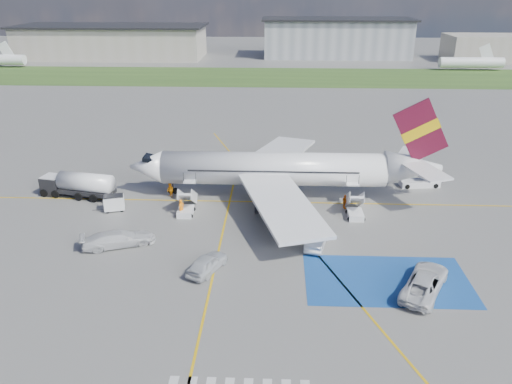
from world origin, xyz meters
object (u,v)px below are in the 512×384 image
(car_silver_a, at_px, (207,263))
(car_silver_b, at_px, (317,239))
(airliner, at_px, (286,169))
(gpu_cart, at_px, (114,204))
(van_white_a, at_px, (425,279))
(van_white_b, at_px, (118,236))
(belt_loader, at_px, (420,183))
(fuel_tanker, at_px, (78,186))

(car_silver_a, relative_size, car_silver_b, 0.99)
(airliner, height_order, gpu_cart, airliner)
(car_silver_a, relative_size, van_white_a, 0.83)
(airliner, xyz_separation_m, van_white_b, (-16.23, -12.99, -2.37))
(gpu_cart, distance_m, car_silver_b, 23.16)
(belt_loader, height_order, van_white_a, van_white_a)
(fuel_tanker, height_order, gpu_cart, fuel_tanker)
(gpu_cart, bearing_deg, fuel_tanker, 129.27)
(gpu_cart, distance_m, van_white_a, 33.60)
(van_white_a, bearing_deg, belt_loader, -74.92)
(van_white_a, bearing_deg, car_silver_b, -12.18)
(fuel_tanker, height_order, van_white_b, fuel_tanker)
(gpu_cart, relative_size, car_silver_b, 0.52)
(airliner, bearing_deg, van_white_b, -141.34)
(car_silver_b, bearing_deg, van_white_a, 153.62)
(van_white_a, bearing_deg, fuel_tanker, 1.75)
(fuel_tanker, relative_size, gpu_cart, 3.70)
(airliner, bearing_deg, car_silver_b, -76.69)
(fuel_tanker, distance_m, van_white_b, 14.35)
(gpu_cart, relative_size, van_white_a, 0.43)
(airliner, height_order, car_silver_a, airliner)
(van_white_a, xyz_separation_m, van_white_b, (-27.47, 6.45, -0.05))
(car_silver_a, bearing_deg, belt_loader, -113.92)
(car_silver_b, xyz_separation_m, van_white_a, (8.34, -7.21, 0.29))
(fuel_tanker, relative_size, car_silver_b, 1.93)
(fuel_tanker, height_order, car_silver_a, fuel_tanker)
(airliner, height_order, belt_loader, airliner)
(airliner, distance_m, belt_loader, 17.48)
(fuel_tanker, xyz_separation_m, van_white_b, (8.30, -11.71, -0.25))
(car_silver_b, bearing_deg, gpu_cart, -3.67)
(airliner, distance_m, van_white_b, 20.93)
(gpu_cart, xyz_separation_m, car_silver_b, (22.00, -7.21, -0.04))
(airliner, relative_size, car_silver_a, 7.82)
(fuel_tanker, distance_m, gpu_cart, 6.60)
(car_silver_b, bearing_deg, airliner, -62.22)
(airliner, bearing_deg, belt_loader, 12.32)
(fuel_tanker, xyz_separation_m, gpu_cart, (5.42, -3.74, -0.45))
(car_silver_a, height_order, van_white_b, van_white_b)
(car_silver_b, bearing_deg, fuel_tanker, -7.28)
(gpu_cart, xyz_separation_m, van_white_a, (30.34, -14.42, 0.25))
(fuel_tanker, relative_size, car_silver_a, 1.94)
(car_silver_a, bearing_deg, airliner, -87.45)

